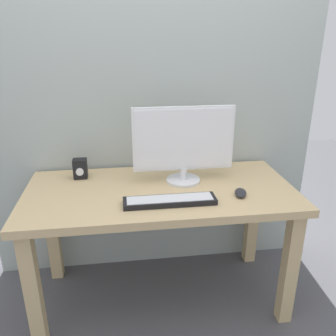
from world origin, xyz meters
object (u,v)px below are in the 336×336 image
Objects in this scene: audio_controller at (80,169)px; monitor at (184,143)px; keyboard_primary at (170,201)px; mouse at (241,193)px; desk at (160,206)px.

monitor is at bearing -11.91° from audio_controller.
mouse is at bearing 6.02° from keyboard_primary.
mouse is at bearing -41.14° from monitor.
desk is 0.45m from mouse.
keyboard_primary is at bearing -40.00° from audio_controller.
audio_controller is at bearing 168.09° from monitor.
mouse is 0.93m from audio_controller.
monitor is at bearing 67.05° from keyboard_primary.
desk is at bearing -147.50° from monitor.
monitor is at bearing 32.50° from desk.
audio_controller reaches higher than desk.
mouse is at bearing -22.65° from audio_controller.
monitor reaches higher than keyboard_primary.
keyboard_primary reaches higher than desk.
keyboard_primary is (-0.12, -0.27, -0.21)m from monitor.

